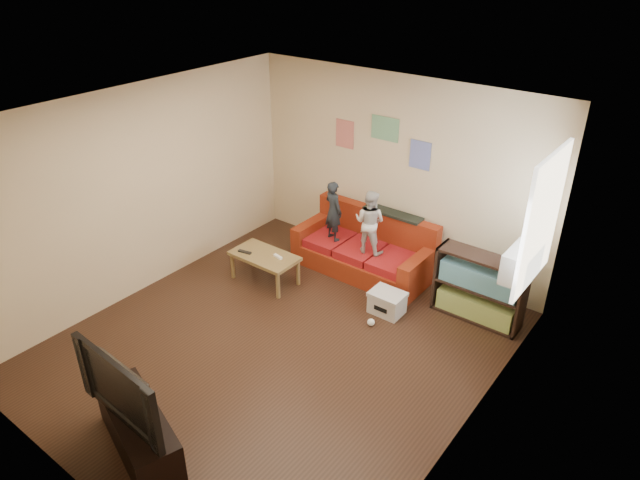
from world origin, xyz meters
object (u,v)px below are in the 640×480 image
Objects in this scene: child_b at (370,222)px; child_a at (333,211)px; sofa at (366,251)px; bookshelf at (479,291)px; tv_stand at (139,431)px; coffee_table at (265,258)px; television at (129,384)px; file_box at (387,302)px.

child_a is at bearing -6.99° from child_b.
bookshelf is (1.75, -0.16, 0.11)m from sofa.
tv_stand is at bearing -112.61° from bookshelf.
television is at bearing -69.71° from coffee_table.
sofa is at bearing 174.78° from bookshelf.
television reaches higher than file_box.
coffee_table is 0.84× the size of bookshelf.
child_b reaches higher than coffee_table.
sofa reaches higher than file_box.
child_b is at bearing 42.19° from coffee_table.
sofa is 1.44m from coffee_table.
sofa reaches higher than tv_stand.
tv_stand is at bearing -69.71° from coffee_table.
bookshelf is at bearing -162.43° from child_a.
television is (0.00, 0.00, 0.57)m from tv_stand.
sofa reaches higher than coffee_table.
tv_stand is at bearing -86.71° from television.
bookshelf reaches higher than coffee_table.
child_a reaches higher than bookshelf.
bookshelf is 0.90× the size of tv_stand.
television is at bearing 116.47° from child_a.
coffee_table is 3.07m from tv_stand.
sofa is 2.17× the size of child_b.
child_a is 1.16m from coffee_table.
child_a is 3.92m from tv_stand.
child_a reaches higher than tv_stand.
tv_stand is at bearing -101.50° from file_box.
child_a is at bearing 117.23° from tv_stand.
bookshelf is (2.21, 0.01, -0.45)m from child_a.
bookshelf is 2.56× the size of file_box.
child_a is 0.74× the size of television.
child_a is 3.87m from television.
television is at bearing 83.15° from child_b.
file_box is 0.36× the size of television.
child_b is 0.81× the size of bookshelf.
tv_stand is at bearing 116.47° from child_a.
child_a is 0.60m from child_b.
child_b is at bearing -162.58° from child_a.
bookshelf is at bearing -5.22° from sofa.
sofa is at bearing 137.77° from file_box.
bookshelf is 4.15m from tv_stand.
file_box is (0.82, -0.74, -0.14)m from sofa.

